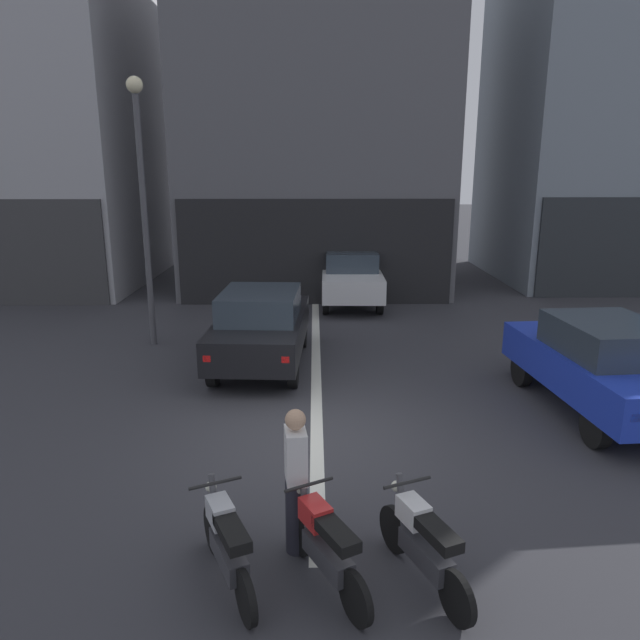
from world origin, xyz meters
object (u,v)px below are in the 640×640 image
(car_blue_parked_kerbside, at_px, (602,363))
(motorcycle_silver_row_leftmost, at_px, (227,543))
(car_black_crossing_near, at_px, (261,325))
(motorcycle_white_row_centre, at_px, (423,543))
(motorcycle_red_row_left_mid, at_px, (325,544))
(street_lamp, at_px, (142,186))
(person_by_motorcycles, at_px, (296,480))
(car_white_down_street, at_px, (351,276))

(car_blue_parked_kerbside, xyz_separation_m, motorcycle_silver_row_leftmost, (-5.78, -4.25, -0.43))
(car_black_crossing_near, height_order, motorcycle_white_row_centre, car_black_crossing_near)
(motorcycle_silver_row_leftmost, relative_size, motorcycle_red_row_left_mid, 1.03)
(car_blue_parked_kerbside, relative_size, street_lamp, 0.71)
(car_black_crossing_near, bearing_deg, person_by_motorcycles, -81.63)
(car_black_crossing_near, distance_m, motorcycle_white_row_centre, 7.14)
(car_blue_parked_kerbside, bearing_deg, car_white_down_street, 114.31)
(car_white_down_street, bearing_deg, motorcycle_white_row_centre, -90.27)
(motorcycle_silver_row_leftmost, height_order, person_by_motorcycles, person_by_motorcycles)
(car_black_crossing_near, relative_size, street_lamp, 0.70)
(motorcycle_red_row_left_mid, bearing_deg, motorcycle_silver_row_leftmost, 178.20)
(car_white_down_street, bearing_deg, motorcycle_silver_row_leftmost, -99.14)
(motorcycle_red_row_left_mid, relative_size, person_by_motorcycles, 0.90)
(car_white_down_street, xyz_separation_m, motorcycle_silver_row_leftmost, (-2.02, -12.57, -0.43))
(car_blue_parked_kerbside, xyz_separation_m, car_white_down_street, (-3.76, 8.32, 0.00))
(motorcycle_white_row_centre, bearing_deg, car_blue_parked_kerbside, 48.21)
(motorcycle_silver_row_leftmost, xyz_separation_m, motorcycle_white_row_centre, (1.96, -0.02, 0.00))
(motorcycle_white_row_centre, bearing_deg, motorcycle_red_row_left_mid, -179.10)
(car_blue_parked_kerbside, distance_m, street_lamp, 10.05)
(motorcycle_white_row_centre, height_order, person_by_motorcycles, person_by_motorcycles)
(car_white_down_street, xyz_separation_m, street_lamp, (-4.99, -4.25, 2.82))
(car_black_crossing_near, height_order, motorcycle_silver_row_leftmost, car_black_crossing_near)
(car_black_crossing_near, relative_size, motorcycle_white_row_centre, 2.66)
(motorcycle_red_row_left_mid, distance_m, person_by_motorcycles, 0.74)
(street_lamp, height_order, motorcycle_silver_row_leftmost, street_lamp)
(car_blue_parked_kerbside, distance_m, car_white_down_street, 9.13)
(street_lamp, bearing_deg, car_white_down_street, 40.46)
(motorcycle_silver_row_leftmost, height_order, motorcycle_red_row_left_mid, same)
(person_by_motorcycles, bearing_deg, street_lamp, 115.06)
(car_black_crossing_near, distance_m, car_blue_parked_kerbside, 6.52)
(street_lamp, distance_m, motorcycle_silver_row_leftmost, 9.41)
(motorcycle_silver_row_leftmost, xyz_separation_m, person_by_motorcycles, (0.69, 0.51, 0.40))
(motorcycle_silver_row_leftmost, distance_m, motorcycle_white_row_centre, 1.96)
(person_by_motorcycles, bearing_deg, motorcycle_white_row_centre, -22.46)
(street_lamp, height_order, motorcycle_white_row_centre, street_lamp)
(motorcycle_white_row_centre, xyz_separation_m, person_by_motorcycles, (-1.28, 0.53, 0.40))
(street_lamp, xyz_separation_m, motorcycle_silver_row_leftmost, (2.96, -8.32, -3.25))
(car_blue_parked_kerbside, height_order, person_by_motorcycles, person_by_motorcycles)
(car_white_down_street, distance_m, motorcycle_white_row_centre, 12.59)
(car_blue_parked_kerbside, relative_size, car_white_down_street, 1.02)
(street_lamp, distance_m, motorcycle_white_row_centre, 10.21)
(car_white_down_street, relative_size, person_by_motorcycles, 2.48)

